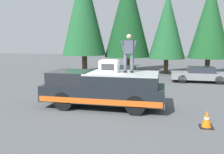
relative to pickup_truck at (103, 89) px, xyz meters
The scene contains 11 objects.
ground_plane 0.89m from the pickup_truck, 100.77° to the left, with size 90.00×90.00×0.00m, color #4C4F51.
pickup_truck is the anchor object (origin of this frame).
compressor_unit 1.09m from the pickup_truck, 91.49° to the right, with size 0.65×0.84×0.56m.
person_on_truck_bed 2.03m from the pickup_truck, 84.95° to the right, with size 0.29×0.72×1.69m.
parked_car_grey 9.76m from the pickup_truck, 33.42° to the right, with size 1.64×4.10×1.16m.
parked_car_black 7.63m from the pickup_truck, ahead, with size 1.64×4.10×1.16m.
traffic_cone 4.59m from the pickup_truck, 112.50° to the right, with size 0.47×0.47×0.62m.
conifer_left 14.18m from the pickup_truck, 28.81° to the right, with size 3.51×3.51×8.22m.
conifer_center_left 13.24m from the pickup_truck, 13.37° to the right, with size 3.41×3.41×7.51m.
conifer_center_right 13.99m from the pickup_truck, ahead, with size 4.52×4.52×10.06m.
conifer_right 13.62m from the pickup_truck, 23.03° to the left, with size 4.24×4.24×10.42m.
Camera 1 is at (-10.07, -2.79, 2.99)m, focal length 37.05 mm.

